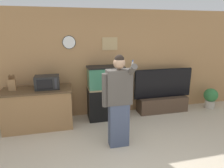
% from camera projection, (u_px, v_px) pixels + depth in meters
% --- Properties ---
extents(wall_back_paneled, '(10.00, 0.08, 2.60)m').
position_uv_depth(wall_back_paneled, '(103.00, 64.00, 4.96)').
color(wall_back_paneled, '#A87A4C').
rests_on(wall_back_paneled, ground_plane).
extents(counter_island, '(1.47, 0.68, 0.88)m').
position_uv_depth(counter_island, '(38.00, 108.00, 4.40)').
color(counter_island, olive).
rests_on(counter_island, ground_plane).
extents(microwave, '(0.51, 0.34, 0.29)m').
position_uv_depth(microwave, '(47.00, 82.00, 4.30)').
color(microwave, black).
rests_on(microwave, counter_island).
extents(knife_block, '(0.14, 0.10, 0.34)m').
position_uv_depth(knife_block, '(12.00, 85.00, 4.17)').
color(knife_block, olive).
rests_on(knife_block, counter_island).
extents(aquarium_on_stand, '(0.86, 0.46, 1.30)m').
position_uv_depth(aquarium_on_stand, '(106.00, 93.00, 4.81)').
color(aquarium_on_stand, black).
rests_on(aquarium_on_stand, ground_plane).
extents(tv_on_stand, '(1.58, 0.40, 1.15)m').
position_uv_depth(tv_on_stand, '(162.00, 99.00, 5.29)').
color(tv_on_stand, '#4C3828').
rests_on(tv_on_stand, ground_plane).
extents(person_standing, '(0.54, 0.41, 1.71)m').
position_uv_depth(person_standing, '(118.00, 101.00, 3.58)').
color(person_standing, '#424C66').
rests_on(person_standing, ground_plane).
extents(potted_plant, '(0.37, 0.37, 0.56)m').
position_uv_depth(potted_plant, '(211.00, 97.00, 5.53)').
color(potted_plant, '#B2A899').
rests_on(potted_plant, ground_plane).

